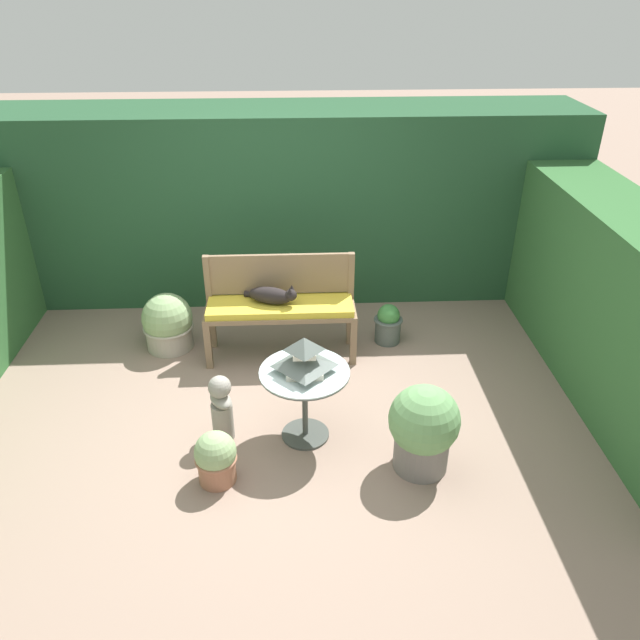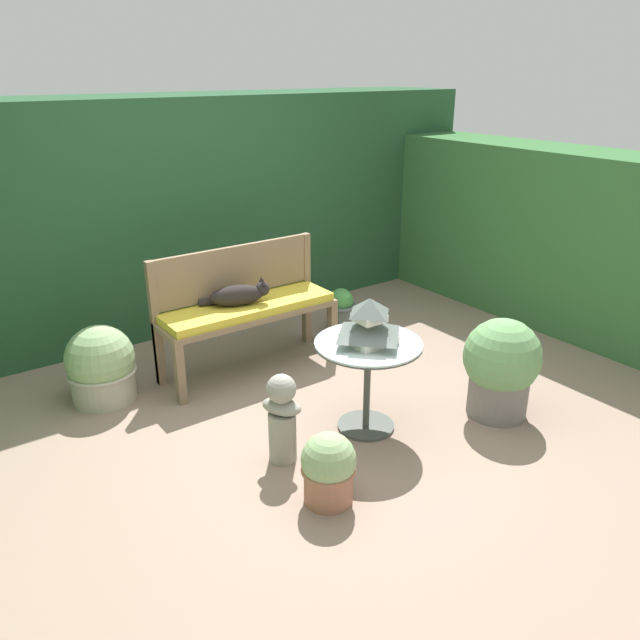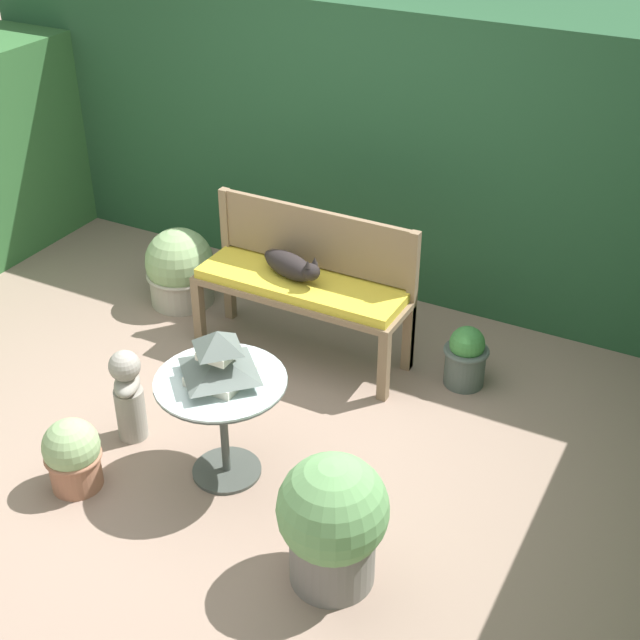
{
  "view_description": "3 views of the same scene",
  "coord_description": "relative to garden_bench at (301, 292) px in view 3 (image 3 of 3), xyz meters",
  "views": [
    {
      "loc": [
        0.16,
        -4.11,
        3.26
      ],
      "look_at": [
        0.37,
        0.39,
        0.67
      ],
      "focal_mm": 35.0,
      "sensor_mm": 36.0,
      "label": 1
    },
    {
      "loc": [
        -2.1,
        -2.98,
        2.22
      ],
      "look_at": [
        0.3,
        0.35,
        0.54
      ],
      "focal_mm": 35.0,
      "sensor_mm": 36.0,
      "label": 2
    },
    {
      "loc": [
        2.39,
        -3.28,
        3.25
      ],
      "look_at": [
        0.32,
        0.62,
        0.51
      ],
      "focal_mm": 50.0,
      "sensor_mm": 36.0,
      "label": 3
    }
  ],
  "objects": [
    {
      "name": "potted_plant_table_far",
      "position": [
        -0.45,
        -1.64,
        -0.27
      ],
      "size": [
        0.3,
        0.3,
        0.41
      ],
      "color": "#9E664C",
      "rests_on": "ground"
    },
    {
      "name": "bench_backrest",
      "position": [
        -0.0,
        0.19,
        0.22
      ],
      "size": [
        1.38,
        0.06,
        0.95
      ],
      "color": "#7F664C",
      "rests_on": "ground"
    },
    {
      "name": "foliage_hedge_back",
      "position": [
        -0.03,
        1.5,
        0.52
      ],
      "size": [
        6.4,
        1.02,
        1.99
      ],
      "primitive_type": "cube",
      "color": "#234C2D",
      "rests_on": "ground"
    },
    {
      "name": "potted_plant_bench_right",
      "position": [
        1.03,
        -1.57,
        -0.12
      ],
      "size": [
        0.52,
        0.52,
        0.69
      ],
      "color": "slate",
      "rests_on": "ground"
    },
    {
      "name": "potted_plant_patio_mid",
      "position": [
        1.04,
        0.2,
        -0.28
      ],
      "size": [
        0.28,
        0.28,
        0.4
      ],
      "color": "#4C5651",
      "rests_on": "ground"
    },
    {
      "name": "pagoda_birdhouse",
      "position": [
        0.19,
        -1.18,
        0.26
      ],
      "size": [
        0.37,
        0.37,
        0.29
      ],
      "color": "silver",
      "rests_on": "patio_table"
    },
    {
      "name": "cat",
      "position": [
        -0.07,
        0.01,
        0.16
      ],
      "size": [
        0.49,
        0.31,
        0.2
      ],
      "rotation": [
        0.0,
        0.0,
        -0.3
      ],
      "color": "black",
      "rests_on": "garden_bench"
    },
    {
      "name": "ground",
      "position": [
        -0.03,
        -0.91,
        -0.47
      ],
      "size": [
        30.0,
        30.0,
        0.0
      ],
      "primitive_type": "plane",
      "color": "gray"
    },
    {
      "name": "garden_bust",
      "position": [
        -0.45,
        -1.17,
        -0.18
      ],
      "size": [
        0.25,
        0.28,
        0.57
      ],
      "rotation": [
        0.0,
        0.0,
        -1.04
      ],
      "color": "gray",
      "rests_on": "ground"
    },
    {
      "name": "garden_bench",
      "position": [
        0.0,
        0.0,
        0.0
      ],
      "size": [
        1.38,
        0.43,
        0.55
      ],
      "color": "#7F664C",
      "rests_on": "ground"
    },
    {
      "name": "patio_table",
      "position": [
        0.19,
        -1.18,
        0.01
      ],
      "size": [
        0.68,
        0.68,
        0.61
      ],
      "color": "#424742",
      "rests_on": "ground"
    },
    {
      "name": "potted_plant_table_near",
      "position": [
        -1.08,
        0.2,
        -0.22
      ],
      "size": [
        0.48,
        0.48,
        0.56
      ],
      "color": "#ADA393",
      "rests_on": "ground"
    }
  ]
}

